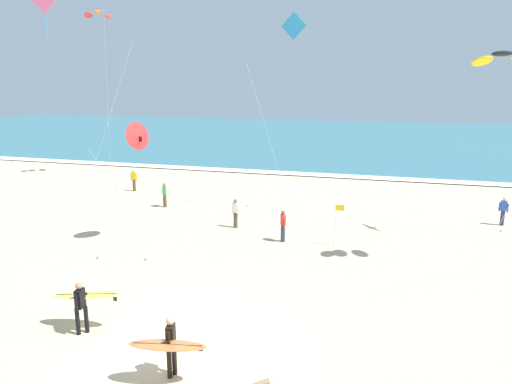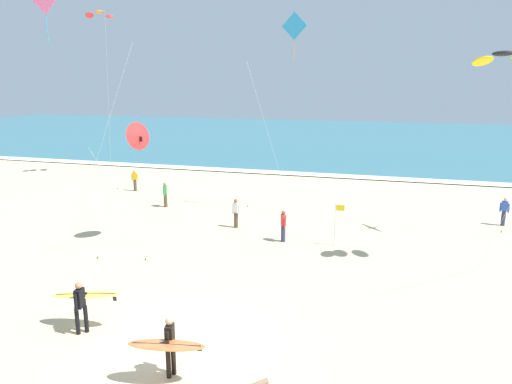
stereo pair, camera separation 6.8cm
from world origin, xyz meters
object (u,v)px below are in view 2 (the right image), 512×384
at_px(kite_diamond_cobalt_low, 293,31).
at_px(bystander_blue_top, 504,211).
at_px(bystander_yellow_top, 135,180).
at_px(bystander_red_top, 283,226).
at_px(surfer_trailing, 168,344).
at_px(kite_arc_charcoal_mid, 502,59).
at_px(bystander_white_top, 236,213).
at_px(bystander_green_top, 165,194).
at_px(lifeguard_flag, 336,220).
at_px(kite_diamond_rose_high, 49,13).
at_px(surfer_lead, 83,300).
at_px(kite_arc_amber_distant, 99,15).
at_px(kite_delta_scarlet_near, 139,136).

bearing_deg(kite_diamond_cobalt_low, bystander_blue_top, 2.86).
distance_m(bystander_yellow_top, bystander_red_top, 14.98).
xyz_separation_m(surfer_trailing, kite_arc_charcoal_mid, (9.02, 10.10, 7.44)).
xyz_separation_m(bystander_yellow_top, bystander_red_top, (12.79, -7.79, 0.00)).
xyz_separation_m(surfer_trailing, bystander_white_top, (-2.53, 12.97, -0.23)).
relative_size(kite_diamond_cobalt_low, bystander_red_top, 7.21).
relative_size(kite_diamond_cobalt_low, bystander_white_top, 7.21).
distance_m(bystander_white_top, bystander_green_top, 6.31).
height_order(surfer_trailing, lifeguard_flag, lifeguard_flag).
height_order(surfer_trailing, kite_arc_charcoal_mid, kite_arc_charcoal_mid).
xyz_separation_m(kite_diamond_cobalt_low, bystander_green_top, (-7.80, -1.01, -9.61)).
xyz_separation_m(kite_diamond_rose_high, bystander_white_top, (6.07, 5.70, -9.58)).
bearing_deg(lifeguard_flag, kite_diamond_cobalt_low, 122.49).
distance_m(surfer_lead, bystander_red_top, 10.76).
bearing_deg(kite_arc_amber_distant, kite_diamond_cobalt_low, -21.16).
height_order(kite_arc_charcoal_mid, bystander_yellow_top, kite_arc_charcoal_mid).
bearing_deg(bystander_yellow_top, bystander_blue_top, -4.46).
distance_m(kite_diamond_cobalt_low, bystander_blue_top, 15.22).
relative_size(surfer_trailing, kite_delta_scarlet_near, 0.35).
bearing_deg(kite_diamond_cobalt_low, kite_arc_charcoal_mid, -35.51).
height_order(kite_delta_scarlet_near, bystander_blue_top, kite_delta_scarlet_near).
bearing_deg(bystander_yellow_top, kite_delta_scarlet_near, -57.34).
bearing_deg(kite_arc_charcoal_mid, bystander_yellow_top, 156.85).
height_order(surfer_trailing, kite_diamond_cobalt_low, kite_diamond_cobalt_low).
bearing_deg(surfer_trailing, kite_diamond_cobalt_low, 91.24).
height_order(kite_diamond_rose_high, bystander_blue_top, kite_diamond_rose_high).
distance_m(surfer_trailing, kite_diamond_cobalt_low, 19.24).
bearing_deg(bystander_red_top, lifeguard_flag, 2.19).
height_order(kite_delta_scarlet_near, bystander_red_top, kite_delta_scarlet_near).
bearing_deg(bystander_yellow_top, bystander_red_top, -31.33).
xyz_separation_m(bystander_white_top, bystander_green_top, (-5.64, 2.83, 0.00)).
height_order(surfer_trailing, bystander_green_top, surfer_trailing).
bearing_deg(kite_diamond_rose_high, kite_arc_charcoal_mid, 9.17).
bearing_deg(bystander_red_top, kite_arc_charcoal_mid, -8.95).
bearing_deg(kite_delta_scarlet_near, bystander_yellow_top, 122.66).
bearing_deg(kite_diamond_rose_high, lifeguard_flag, 20.35).
height_order(surfer_lead, bystander_blue_top, surfer_lead).
xyz_separation_m(kite_diamond_cobalt_low, bystander_blue_top, (11.79, 0.59, -9.61)).
height_order(kite_arc_amber_distant, bystander_red_top, kite_arc_amber_distant).
distance_m(kite_arc_amber_distant, bystander_green_top, 16.62).
xyz_separation_m(kite_arc_charcoal_mid, bystander_yellow_top, (-21.38, 9.14, -7.67)).
height_order(bystander_blue_top, bystander_white_top, same).
height_order(kite_arc_charcoal_mid, bystander_blue_top, kite_arc_charcoal_mid).
bearing_deg(surfer_lead, bystander_yellow_top, 116.06).
relative_size(kite_arc_charcoal_mid, kite_arc_amber_distant, 0.67).
bearing_deg(lifeguard_flag, kite_diamond_rose_high, -159.65).
bearing_deg(kite_diamond_cobalt_low, kite_diamond_rose_high, -130.78).
distance_m(kite_arc_charcoal_mid, bystander_red_top, 11.60).
distance_m(kite_arc_charcoal_mid, bystander_yellow_top, 24.49).
height_order(bystander_white_top, bystander_green_top, same).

